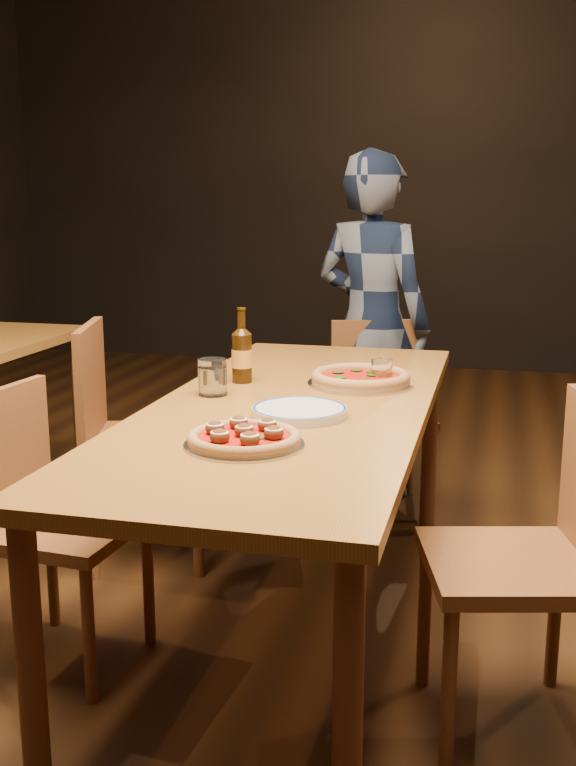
% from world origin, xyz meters
% --- Properties ---
extents(ground, '(9.00, 9.00, 0.00)m').
position_xyz_m(ground, '(0.00, 0.00, 0.00)').
color(ground, black).
extents(room_shell, '(9.00, 9.00, 9.00)m').
position_xyz_m(room_shell, '(0.00, 0.00, 1.86)').
color(room_shell, black).
rests_on(room_shell, ground).
extents(table_main, '(0.80, 2.00, 0.75)m').
position_xyz_m(table_main, '(0.00, 0.00, 0.68)').
color(table_main, brown).
rests_on(table_main, ground).
extents(chair_main_nw, '(0.43, 0.43, 0.85)m').
position_xyz_m(chair_main_nw, '(-0.60, -0.31, 0.43)').
color(chair_main_nw, brown).
rests_on(chair_main_nw, ground).
extents(chair_main_sw, '(0.54, 0.54, 0.94)m').
position_xyz_m(chair_main_sw, '(-0.66, 0.45, 0.47)').
color(chair_main_sw, brown).
rests_on(chair_main_sw, ground).
extents(chair_main_e, '(0.51, 0.51, 0.90)m').
position_xyz_m(chair_main_e, '(0.65, -0.32, 0.45)').
color(chair_main_e, brown).
rests_on(chair_main_e, ground).
extents(chair_end, '(0.51, 0.51, 0.85)m').
position_xyz_m(chair_end, '(0.12, 1.17, 0.43)').
color(chair_end, brown).
rests_on(chair_end, ground).
extents(pizza_meatball, '(0.30, 0.30, 0.05)m').
position_xyz_m(pizza_meatball, '(-0.01, -0.47, 0.77)').
color(pizza_meatball, '#B7B7BF').
rests_on(pizza_meatball, table_main).
extents(pizza_margherita, '(0.35, 0.35, 0.05)m').
position_xyz_m(pizza_margherita, '(0.16, 0.30, 0.77)').
color(pizza_margherita, '#B7B7BF').
rests_on(pizza_margherita, table_main).
extents(plate_stack, '(0.26, 0.26, 0.03)m').
position_xyz_m(plate_stack, '(0.06, -0.15, 0.76)').
color(plate_stack, white).
rests_on(plate_stack, table_main).
extents(beer_bottle, '(0.07, 0.07, 0.24)m').
position_xyz_m(beer_bottle, '(-0.23, 0.24, 0.84)').
color(beer_bottle, black).
rests_on(beer_bottle, table_main).
extents(water_glass, '(0.09, 0.09, 0.11)m').
position_xyz_m(water_glass, '(-0.26, 0.04, 0.81)').
color(water_glass, white).
rests_on(water_glass, table_main).
extents(amber_glass, '(0.07, 0.07, 0.09)m').
position_xyz_m(amber_glass, '(0.22, 0.31, 0.79)').
color(amber_glass, '#AF6C13').
rests_on(amber_glass, table_main).
extents(diner, '(0.66, 0.55, 1.56)m').
position_xyz_m(diner, '(0.03, 1.42, 0.78)').
color(diner, black).
rests_on(diner, ground).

